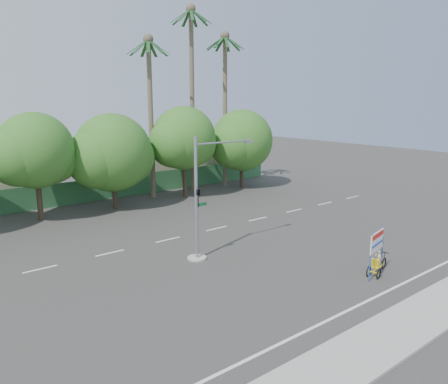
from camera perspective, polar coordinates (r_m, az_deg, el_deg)
ground at (r=24.00m, az=7.05°, el=-9.98°), size 120.00×120.00×0.00m
sidewalk_near at (r=20.00m, az=23.17°, el=-15.46°), size 50.00×2.40×0.12m
fence at (r=41.04m, az=-14.86°, el=0.49°), size 38.00×0.08×2.00m
building_right at (r=48.43m, az=-8.43°, el=3.46°), size 14.00×8.00×3.60m
tree_left at (r=34.83m, az=-23.50°, el=4.64°), size 6.66×5.60×8.07m
tree_center at (r=36.91m, az=-14.42°, el=4.70°), size 7.62×6.40×7.85m
tree_right at (r=40.18m, az=-5.30°, el=6.72°), size 6.90×5.80×8.36m
tree_far_right at (r=44.46m, az=2.30°, el=6.50°), size 7.38×6.20×7.94m
palm_tall at (r=42.42m, az=-4.22°, el=14.08°), size 3.73×3.79×17.45m
palm_mid at (r=44.79m, az=0.13°, el=12.65°), size 3.73×3.79×15.45m
palm_short at (r=40.02m, az=-9.61°, el=11.77°), size 3.73×3.79×14.45m
traffic_signal at (r=24.60m, az=-3.04°, el=-2.19°), size 4.72×1.10×7.00m
trike_billboard at (r=24.09m, az=19.42°, el=-7.92°), size 2.53×0.92×2.54m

